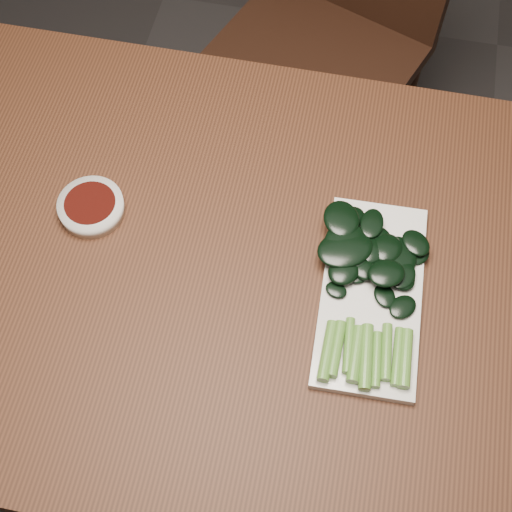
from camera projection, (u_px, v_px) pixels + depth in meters
name	position (u px, v px, depth m)	size (l,w,h in m)	color
ground	(242.00, 408.00, 1.72)	(6.00, 6.00, 0.00)	#2A2828
table	(235.00, 284.00, 1.13)	(1.40, 0.80, 0.75)	#3F2012
chair_far	(327.00, 27.00, 1.66)	(0.58, 0.58, 0.89)	black
sauce_bowl	(91.00, 207.00, 1.10)	(0.10, 0.10, 0.03)	silver
serving_plate	(371.00, 294.00, 1.03)	(0.15, 0.31, 0.01)	silver
gai_lan	(369.00, 278.00, 1.02)	(0.19, 0.29, 0.03)	#52862E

